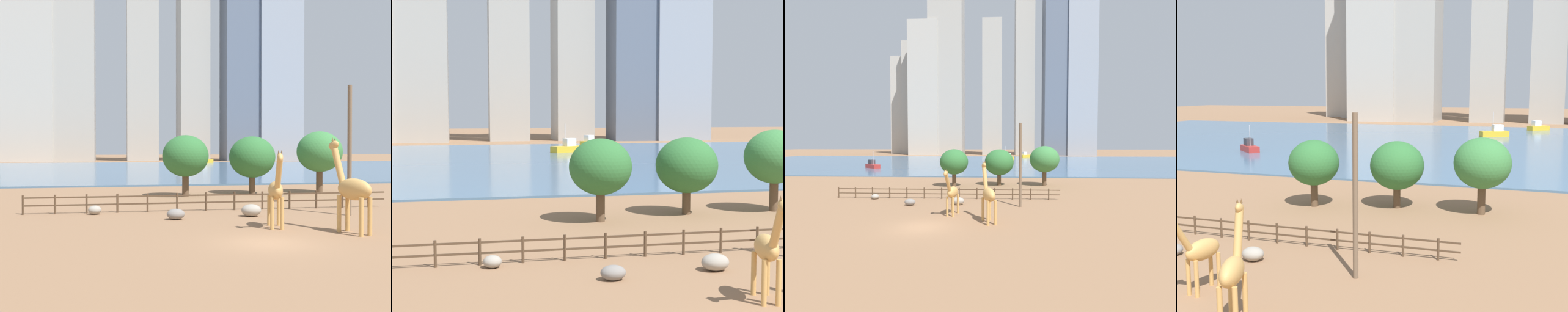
% 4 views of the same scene
% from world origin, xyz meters
% --- Properties ---
extents(ground_plane, '(400.00, 400.00, 0.00)m').
position_xyz_m(ground_plane, '(0.00, 80.00, 0.00)').
color(ground_plane, '#8C6647').
extents(harbor_water, '(180.00, 86.00, 0.20)m').
position_xyz_m(harbor_water, '(0.00, 77.00, 0.10)').
color(harbor_water, '#476B8C').
rests_on(harbor_water, ground).
extents(giraffe_tall, '(1.15, 3.13, 4.35)m').
position_xyz_m(giraffe_tall, '(1.76, 4.04, 2.08)').
color(giraffe_tall, tan).
rests_on(giraffe_tall, ground).
extents(giraffe_companion, '(1.51, 3.03, 5.03)m').
position_xyz_m(giraffe_companion, '(5.11, 1.78, 2.33)').
color(giraffe_companion, tan).
rests_on(giraffe_companion, ground).
extents(utility_pole, '(0.28, 0.28, 8.56)m').
position_xyz_m(utility_pole, '(8.19, 8.03, 4.28)').
color(utility_pole, brown).
rests_on(utility_pole, ground).
extents(boulder_near_fence, '(1.30, 1.06, 0.79)m').
position_xyz_m(boulder_near_fence, '(1.72, 8.71, 0.40)').
color(boulder_near_fence, gray).
rests_on(boulder_near_fence, ground).
extents(boulder_by_pole, '(1.13, 0.89, 0.67)m').
position_xyz_m(boulder_by_pole, '(-3.29, 8.16, 0.33)').
color(boulder_by_pole, gray).
rests_on(boulder_by_pole, ground).
extents(boulder_small, '(0.88, 0.80, 0.60)m').
position_xyz_m(boulder_small, '(-8.31, 11.38, 0.30)').
color(boulder_small, gray).
rests_on(boulder_small, ground).
extents(enclosure_fence, '(26.12, 0.14, 1.30)m').
position_xyz_m(enclosure_fence, '(-0.27, 12.00, 0.76)').
color(enclosure_fence, '#4C3826').
rests_on(enclosure_fence, ground).
extents(tree_left_large, '(4.45, 4.45, 6.06)m').
position_xyz_m(tree_left_large, '(13.05, 23.60, 4.03)').
color(tree_left_large, brown).
rests_on(tree_left_large, ground).
extents(tree_center_broad, '(4.45, 4.45, 5.55)m').
position_xyz_m(tree_center_broad, '(6.18, 23.65, 3.53)').
color(tree_center_broad, brown).
rests_on(tree_center_broad, ground).
extents(tree_right_tall, '(4.22, 4.22, 5.60)m').
position_xyz_m(tree_right_tall, '(-0.56, 22.05, 3.67)').
color(tree_right_tall, brown).
rests_on(tree_right_tall, ground).
extents(boat_ferry, '(5.34, 5.09, 2.39)m').
position_xyz_m(boat_ferry, '(18.24, 110.59, 1.01)').
color(boat_ferry, gold).
rests_on(boat_ferry, harbor_water).
extents(boat_sailboat, '(6.10, 4.57, 5.22)m').
position_xyz_m(boat_sailboat, '(9.45, 90.36, 1.07)').
color(boat_sailboat, gold).
rests_on(boat_sailboat, harbor_water).
extents(boat_tug, '(4.66, 4.38, 4.24)m').
position_xyz_m(boat_tug, '(-25.50, 52.06, 0.91)').
color(boat_tug, '#B22D28').
rests_on(boat_tug, harbor_water).
extents(skyline_tower_needle, '(10.40, 8.26, 72.50)m').
position_xyz_m(skyline_tower_needle, '(3.33, 143.78, 36.25)').
color(skyline_tower_needle, '#ADA89E').
rests_on(skyline_tower_needle, ground).
extents(skyline_block_central, '(15.67, 8.29, 70.48)m').
position_xyz_m(skyline_block_central, '(-32.77, 138.68, 35.24)').
color(skyline_block_central, '#B7B2A8').
rests_on(skyline_block_central, ground).
extents(skyline_tower_glass, '(11.88, 11.18, 89.93)m').
position_xyz_m(skyline_tower_glass, '(36.24, 139.88, 44.96)').
color(skyline_tower_glass, slate).
rests_on(skyline_tower_glass, ground).
extents(skyline_block_left, '(14.75, 8.58, 105.06)m').
position_xyz_m(skyline_block_left, '(49.16, 137.73, 52.53)').
color(skyline_block_left, '#939EAD').
rests_on(skyline_block_left, ground).
extents(skyline_block_right, '(9.93, 12.91, 102.48)m').
position_xyz_m(skyline_block_right, '(20.79, 145.55, 51.24)').
color(skyline_block_right, '#ADA89E').
rests_on(skyline_block_right, ground).
extents(skyline_tower_short, '(17.83, 15.23, 101.33)m').
position_xyz_m(skyline_tower_short, '(-21.19, 142.70, 50.66)').
color(skyline_tower_short, '#ADA89E').
rests_on(skyline_tower_short, ground).
extents(skyline_block_wide, '(9.51, 12.56, 58.32)m').
position_xyz_m(skyline_block_wide, '(-52.85, 163.36, 29.16)').
color(skyline_block_wide, '#B7B2A8').
rests_on(skyline_block_wide, ground).
extents(skyline_tower_far, '(10.31, 14.21, 64.81)m').
position_xyz_m(skyline_tower_far, '(-43.43, 156.95, 32.41)').
color(skyline_tower_far, '#B7B2A8').
rests_on(skyline_tower_far, ground).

